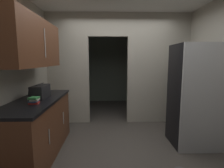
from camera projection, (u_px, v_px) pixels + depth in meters
The scene contains 8 objects.
ground at pixel (123, 151), 2.97m from camera, with size 20.00×20.00×0.00m, color #47423D.
kitchen_partition at pixel (121, 66), 4.19m from camera, with size 3.41×0.12×2.64m.
adjoining_room_shell at pixel (115, 67), 5.82m from camera, with size 3.41×2.35×2.64m.
refrigerator at pixel (195, 96), 3.09m from camera, with size 0.79×0.71×1.82m.
lower_cabinet_run at pixel (38, 128), 2.78m from camera, with size 0.64×1.77×0.93m.
upper_cabinet_counterside at pixel (33, 43), 2.60m from camera, with size 0.36×1.59×0.72m.
boombox at pixel (40, 92), 2.81m from camera, with size 0.21×0.41×0.24m.
book_stack at pixel (34, 100), 2.45m from camera, with size 0.14×0.16×0.10m.
Camera 1 is at (-0.26, -2.77, 1.55)m, focal length 27.65 mm.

